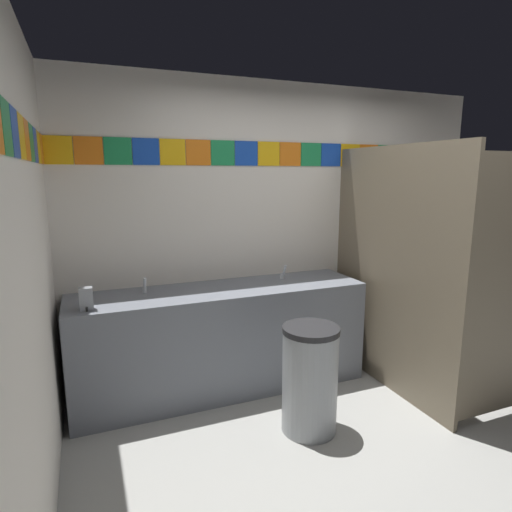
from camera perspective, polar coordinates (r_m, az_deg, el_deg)
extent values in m
plane|color=#9E9E99|center=(3.20, 17.62, -23.73)|extent=(8.84, 8.84, 0.00)
cube|color=silver|center=(4.02, 4.16, 3.76)|extent=(4.02, 0.08, 2.59)
cube|color=yellow|center=(3.54, -24.96, 12.71)|extent=(0.21, 0.01, 0.21)
cube|color=orange|center=(3.54, -21.45, 12.97)|extent=(0.21, 0.01, 0.21)
cube|color=#1E8C4C|center=(3.55, -17.95, 13.18)|extent=(0.21, 0.01, 0.21)
cube|color=#1947B7|center=(3.57, -14.48, 13.34)|extent=(0.21, 0.01, 0.21)
cube|color=yellow|center=(3.60, -11.05, 13.46)|extent=(0.21, 0.01, 0.21)
cube|color=orange|center=(3.65, -7.71, 13.53)|extent=(0.21, 0.01, 0.21)
cube|color=#1E8C4C|center=(3.71, -4.45, 13.55)|extent=(0.21, 0.01, 0.21)
cube|color=#1947B7|center=(3.78, -1.31, 13.53)|extent=(0.21, 0.01, 0.21)
cube|color=yellow|center=(3.86, 1.71, 13.48)|extent=(0.21, 0.01, 0.21)
cube|color=orange|center=(3.95, 4.60, 13.39)|extent=(0.21, 0.01, 0.21)
cube|color=#1E8C4C|center=(4.05, 7.36, 13.28)|extent=(0.21, 0.01, 0.21)
cube|color=#1947B7|center=(4.15, 9.97, 13.15)|extent=(0.21, 0.01, 0.21)
cube|color=yellow|center=(4.27, 12.45, 12.99)|extent=(0.21, 0.01, 0.21)
cube|color=orange|center=(4.39, 14.78, 12.83)|extent=(0.21, 0.01, 0.21)
cube|color=#1E8C4C|center=(4.52, 16.99, 12.66)|extent=(0.21, 0.01, 0.21)
cube|color=#1947B7|center=(4.65, 19.07, 12.47)|extent=(0.21, 0.01, 0.21)
cube|color=yellow|center=(4.79, 21.02, 12.29)|extent=(0.21, 0.01, 0.21)
cube|color=orange|center=(4.94, 22.86, 12.10)|extent=(0.21, 0.01, 0.21)
cube|color=#1E8C4C|center=(5.09, 24.60, 11.91)|extent=(0.21, 0.01, 0.21)
cube|color=silver|center=(2.07, -29.40, -4.61)|extent=(0.08, 3.11, 2.59)
cube|color=#1E8C4C|center=(1.90, -30.37, 14.57)|extent=(0.01, 0.21, 0.21)
cube|color=#1947B7|center=(2.11, -29.52, 14.13)|extent=(0.01, 0.21, 0.21)
cube|color=yellow|center=(2.33, -28.83, 13.76)|extent=(0.01, 0.21, 0.21)
cube|color=orange|center=(2.55, -28.27, 13.46)|extent=(0.01, 0.21, 0.21)
cube|color=#1E8C4C|center=(2.78, -27.79, 13.21)|extent=(0.01, 0.21, 0.21)
cube|color=#1947B7|center=(3.00, -27.39, 12.99)|extent=(0.01, 0.21, 0.21)
cube|color=yellow|center=(3.22, -27.04, 12.80)|extent=(0.01, 0.21, 0.21)
cube|color=orange|center=(3.44, -26.73, 12.64)|extent=(0.01, 0.21, 0.21)
cube|color=slate|center=(3.65, -4.54, -10.98)|extent=(2.40, 0.61, 0.87)
cube|color=slate|center=(3.79, -5.95, -3.86)|extent=(2.40, 0.03, 0.08)
cylinder|color=white|center=(3.37, -14.30, -6.29)|extent=(0.34, 0.34, 0.10)
cylinder|color=white|center=(3.71, 4.40, -4.38)|extent=(0.34, 0.34, 0.10)
cylinder|color=silver|center=(3.49, -14.68, -4.38)|extent=(0.04, 0.04, 0.05)
cylinder|color=silver|center=(3.42, -14.63, -3.46)|extent=(0.02, 0.06, 0.09)
cylinder|color=silver|center=(3.81, 3.49, -2.71)|extent=(0.04, 0.04, 0.05)
cylinder|color=silver|center=(3.75, 3.83, -1.83)|extent=(0.02, 0.06, 0.09)
cube|color=gray|center=(3.16, -21.73, -5.35)|extent=(0.09, 0.07, 0.16)
cylinder|color=black|center=(3.14, -21.65, -6.62)|extent=(0.02, 0.02, 0.03)
cube|color=#726651|center=(3.69, 17.58, -1.86)|extent=(0.04, 1.54, 2.02)
cylinder|color=silver|center=(3.16, 26.62, -2.77)|extent=(0.02, 0.02, 0.10)
cylinder|color=white|center=(4.44, 20.06, -10.82)|extent=(0.38, 0.38, 0.40)
torus|color=white|center=(4.36, 20.24, -8.20)|extent=(0.39, 0.39, 0.05)
cube|color=white|center=(4.47, 18.57, -5.56)|extent=(0.34, 0.17, 0.34)
cylinder|color=#999EA3|center=(3.14, 7.19, -16.31)|extent=(0.39, 0.39, 0.73)
cylinder|color=#262628|center=(2.98, 7.36, -9.74)|extent=(0.39, 0.39, 0.04)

